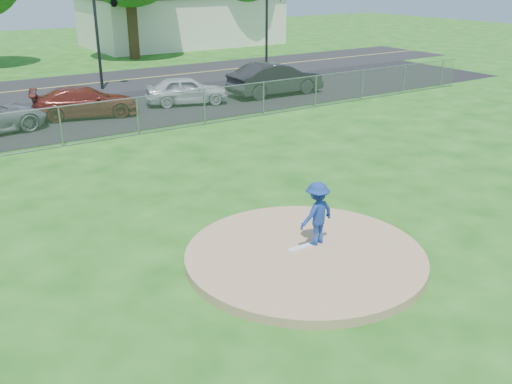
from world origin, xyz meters
TOP-DOWN VIEW (x-y plane):
  - ground at (0.00, 10.00)m, footprint 120.00×120.00m
  - pitchers_mound at (0.00, 0.00)m, footprint 5.40×5.40m
  - pitching_rubber at (0.00, 0.20)m, footprint 0.60×0.15m
  - chain_link_fence at (0.00, 12.00)m, footprint 40.00×0.06m
  - parking_lot at (0.00, 16.50)m, footprint 50.00×8.00m
  - street at (0.00, 24.00)m, footprint 60.00×7.00m
  - commercial_building at (16.00, 38.00)m, footprint 16.40×9.40m
  - traffic_signal_center at (3.97, 22.00)m, footprint 1.42×2.48m
  - traffic_signal_right at (14.24, 22.00)m, footprint 1.28×0.20m
  - pitcher at (0.50, 0.23)m, footprint 1.04×0.69m
  - parked_car_darkred at (0.23, 16.12)m, footprint 4.90×2.97m
  - parked_car_pearl at (5.17, 15.98)m, footprint 4.24×2.72m
  - parked_car_charcoal at (10.10, 15.47)m, footprint 5.10×1.86m

SIDE VIEW (x-z plane):
  - ground at x=0.00m, z-range 0.00..0.00m
  - street at x=0.00m, z-range 0.00..0.01m
  - parking_lot at x=0.00m, z-range 0.00..0.01m
  - pitchers_mound at x=0.00m, z-range 0.00..0.20m
  - pitching_rubber at x=0.00m, z-range 0.20..0.24m
  - parked_car_darkred at x=0.23m, z-range 0.01..1.34m
  - parked_car_pearl at x=5.17m, z-range 0.01..1.35m
  - chain_link_fence at x=0.00m, z-range 0.00..1.50m
  - parked_car_charcoal at x=10.10m, z-range 0.01..1.68m
  - pitcher at x=0.50m, z-range 0.20..1.69m
  - commercial_building at x=16.00m, z-range 0.01..4.31m
  - traffic_signal_right at x=14.24m, z-range 0.56..6.16m
  - traffic_signal_center at x=3.97m, z-range 1.81..7.41m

